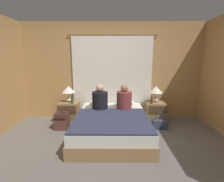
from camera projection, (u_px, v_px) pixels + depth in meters
ground_plane at (112, 151)px, 2.84m from camera, size 16.00×16.00×0.00m
wall_back at (112, 71)px, 4.30m from camera, size 4.79×0.06×2.50m
curtain_panel at (112, 78)px, 4.27m from camera, size 2.28×0.02×2.18m
bed at (112, 125)px, 3.44m from camera, size 1.49×1.96×0.43m
nightstand_left at (69, 112)px, 4.11m from camera, size 0.50×0.40×0.51m
nightstand_right at (155, 112)px, 4.10m from camera, size 0.50×0.40×0.51m
lamp_left at (68, 91)px, 4.06m from camera, size 0.32×0.32×0.40m
lamp_right at (156, 91)px, 4.04m from camera, size 0.32×0.32×0.40m
pillow_left at (99, 102)px, 4.13m from camera, size 0.48×0.35×0.12m
pillow_right at (125, 102)px, 4.13m from camera, size 0.48×0.35×0.12m
blanket_on_bed at (112, 119)px, 3.09m from camera, size 1.43×1.29×0.03m
person_left_in_bed at (100, 100)px, 3.72m from camera, size 0.36×0.36×0.58m
person_right_in_bed at (124, 99)px, 3.72m from camera, size 0.35×0.35×0.59m
beer_bottle_on_left_stand at (72, 100)px, 3.93m from camera, size 0.06×0.06×0.23m
beer_bottle_on_right_stand at (152, 100)px, 3.92m from camera, size 0.06×0.06×0.23m
backpack_on_floor at (62, 120)px, 3.69m from camera, size 0.29×0.27×0.39m
handbag_on_floor at (160, 124)px, 3.72m from camera, size 0.35×0.15×0.38m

